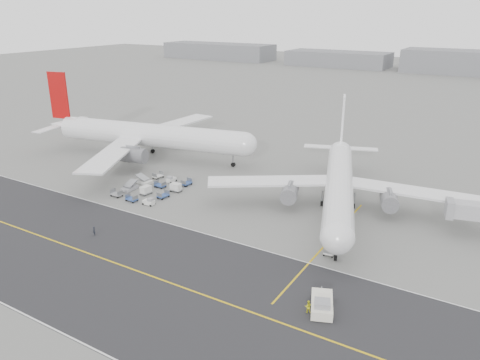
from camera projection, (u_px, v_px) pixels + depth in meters
The scene contains 10 objects.
ground at pixel (169, 217), 90.25m from camera, with size 700.00×700.00×0.00m, color gray.
taxiway at pixel (122, 265), 73.35m from camera, with size 220.00×59.00×0.03m.
horizon_buildings at pixel (479, 75), 285.09m from camera, with size 520.00×28.00×28.00m, color slate, non-canonical shape.
airliner_a at pixel (146, 135), 124.94m from camera, with size 62.06×60.81×21.63m.
airliner_b at pixel (339, 183), 92.81m from camera, with size 51.21×52.18×18.71m.
pushback_tug at pixel (322, 304), 62.14m from camera, with size 4.75×7.68×2.20m.
gse_cluster at pixel (153, 191), 103.50m from camera, with size 16.89×20.74×1.93m, color #949499, non-canonical shape.
stray_dolly at pixel (330, 254), 76.72m from camera, with size 1.59×2.59×1.59m, color silver, non-canonical shape.
ground_crew_a at pixel (94, 231), 82.81m from camera, with size 0.60×0.40×1.66m, color black.
ground_crew_b at pixel (308, 307), 61.68m from camera, with size 0.88×0.69×1.82m, color gold.
Camera 1 is at (54.02, -63.50, 37.85)m, focal length 35.00 mm.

